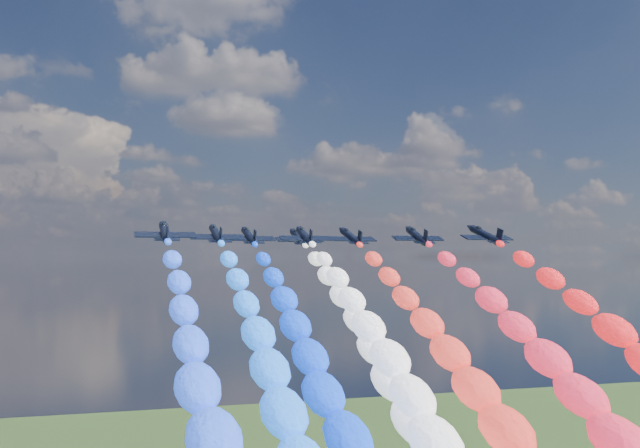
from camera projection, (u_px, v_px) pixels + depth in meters
name	position (u px, v px, depth m)	size (l,w,h in m)	color
jet_0	(165.00, 232.00, 118.69)	(9.47, 12.70, 2.80)	black
jet_1	(216.00, 234.00, 130.92)	(9.47, 12.70, 2.80)	black
jet_2	(249.00, 236.00, 142.39)	(9.47, 12.70, 2.80)	black
trail_2	(336.00, 442.00, 90.51)	(7.18, 103.00, 56.31)	#0D39DB
jet_3	(305.00, 236.00, 140.54)	(9.47, 12.70, 2.80)	black
trail_3	(426.00, 446.00, 88.66)	(7.18, 103.00, 56.31)	white
jet_4	(299.00, 237.00, 151.99)	(9.47, 12.70, 2.80)	black
trail_4	(403.00, 424.00, 100.10)	(7.18, 103.00, 56.31)	white
jet_5	(351.00, 237.00, 146.09)	(9.47, 12.70, 2.80)	black
trail_5	(490.00, 435.00, 94.21)	(7.18, 103.00, 56.31)	red
jet_6	(417.00, 236.00, 141.04)	(9.47, 12.70, 2.80)	black
trail_6	(602.00, 445.00, 89.16)	(7.18, 103.00, 56.31)	red
jet_7	(485.00, 235.00, 135.79)	(9.47, 12.70, 2.80)	black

